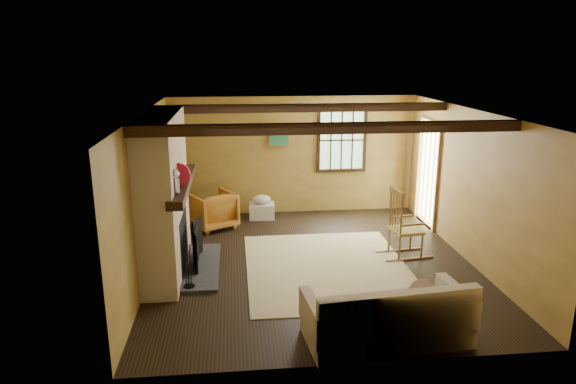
{
  "coord_description": "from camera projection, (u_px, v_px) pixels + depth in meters",
  "views": [
    {
      "loc": [
        -1.18,
        -7.49,
        3.26
      ],
      "look_at": [
        -0.35,
        0.4,
        1.08
      ],
      "focal_mm": 32.0,
      "sensor_mm": 36.0,
      "label": 1
    }
  ],
  "objects": [
    {
      "name": "fireplace",
      "position": [
        166.0,
        201.0,
        7.65
      ],
      "size": [
        1.02,
        2.3,
        2.4
      ],
      "color": "#9D5F3D",
      "rests_on": "ground"
    },
    {
      "name": "basket_pillow",
      "position": [
        262.0,
        199.0,
        10.28
      ],
      "size": [
        0.45,
        0.41,
        0.18
      ],
      "primitive_type": "ellipsoid",
      "rotation": [
        0.0,
        0.0,
        0.42
      ],
      "color": "beige",
      "rests_on": "laundry_basket"
    },
    {
      "name": "armchair",
      "position": [
        213.0,
        210.0,
        9.73
      ],
      "size": [
        1.03,
        1.04,
        0.7
      ],
      "primitive_type": "imported",
      "rotation": [
        0.0,
        0.0,
        -2.62
      ],
      "color": "#BF6026",
      "rests_on": "ground"
    },
    {
      "name": "firewood_pile",
      "position": [
        204.0,
        213.0,
        10.3
      ],
      "size": [
        0.65,
        0.12,
        0.24
      ],
      "color": "brown",
      "rests_on": "ground"
    },
    {
      "name": "rocking_chair",
      "position": [
        404.0,
        228.0,
        8.34
      ],
      "size": [
        0.89,
        0.54,
        1.15
      ],
      "rotation": [
        0.0,
        0.0,
        1.71
      ],
      "color": "tan",
      "rests_on": "ground"
    },
    {
      "name": "sofa",
      "position": [
        389.0,
        320.0,
        5.9
      ],
      "size": [
        1.97,
        1.02,
        0.77
      ],
      "rotation": [
        0.0,
        0.0,
        0.1
      ],
      "color": "beige",
      "rests_on": "ground"
    },
    {
      "name": "rug",
      "position": [
        327.0,
        267.0,
        8.0
      ],
      "size": [
        2.5,
        3.0,
        0.01
      ],
      "primitive_type": "cube",
      "color": "#C5BB83",
      "rests_on": "ground"
    },
    {
      "name": "laundry_basket",
      "position": [
        262.0,
        211.0,
        10.35
      ],
      "size": [
        0.51,
        0.4,
        0.3
      ],
      "primitive_type": "cube",
      "rotation": [
        0.0,
        0.0,
        -0.04
      ],
      "color": "silver",
      "rests_on": "ground"
    },
    {
      "name": "ground",
      "position": [
        313.0,
        263.0,
        8.17
      ],
      "size": [
        5.5,
        5.5,
        0.0
      ],
      "primitive_type": "plane",
      "color": "black",
      "rests_on": "ground"
    },
    {
      "name": "room_envelope",
      "position": [
        325.0,
        159.0,
        8.0
      ],
      "size": [
        5.02,
        5.52,
        2.44
      ],
      "color": "#AF883E",
      "rests_on": "ground"
    }
  ]
}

